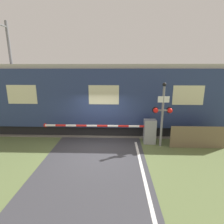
% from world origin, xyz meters
% --- Properties ---
extents(ground_plane, '(80.00, 80.00, 0.00)m').
position_xyz_m(ground_plane, '(0.00, 0.00, 0.00)').
color(ground_plane, '#5B6B3D').
extents(track_bed, '(36.00, 3.20, 0.13)m').
position_xyz_m(track_bed, '(0.00, 3.15, 0.02)').
color(track_bed, slate).
rests_on(track_bed, ground_plane).
extents(train, '(16.20, 3.07, 4.04)m').
position_xyz_m(train, '(0.21, 3.15, 2.07)').
color(train, black).
rests_on(train, ground_plane).
extents(crossing_barrier, '(5.85, 0.44, 1.27)m').
position_xyz_m(crossing_barrier, '(2.17, 0.97, 0.68)').
color(crossing_barrier, gray).
rests_on(crossing_barrier, ground_plane).
extents(signal_post, '(0.98, 0.26, 3.17)m').
position_xyz_m(signal_post, '(3.13, 0.62, 1.81)').
color(signal_post, gray).
rests_on(signal_post, ground_plane).
extents(catenary_pole, '(0.20, 1.90, 6.99)m').
position_xyz_m(catenary_pole, '(-6.69, 5.04, 3.64)').
color(catenary_pole, slate).
rests_on(catenary_pole, ground_plane).
extents(roadside_fence, '(2.66, 0.06, 1.10)m').
position_xyz_m(roadside_fence, '(4.88, 0.47, 0.55)').
color(roadside_fence, '#726047').
rests_on(roadside_fence, ground_plane).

